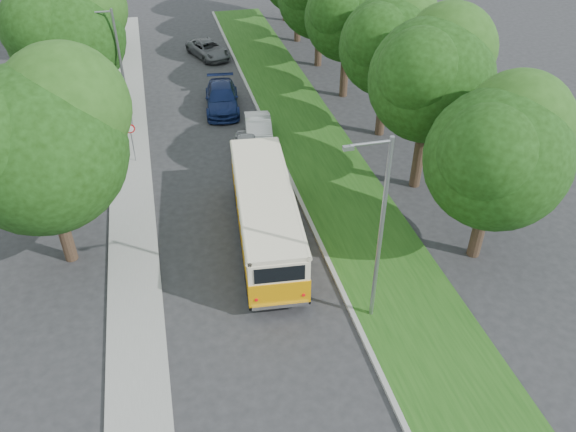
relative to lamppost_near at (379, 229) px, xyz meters
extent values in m
plane|color=#28282B|center=(-4.21, 2.50, -4.37)|extent=(120.00, 120.00, 0.00)
cube|color=gray|center=(-0.61, 7.50, -4.29)|extent=(0.20, 70.00, 0.15)
cube|color=#1D4A13|center=(1.74, 7.50, -4.30)|extent=(4.50, 70.00, 0.13)
cube|color=gray|center=(-9.01, 7.50, -4.31)|extent=(2.20, 70.00, 0.12)
cylinder|color=#332319|center=(5.95, 2.50, -2.70)|extent=(0.56, 0.56, 3.35)
sphere|color=black|center=(5.95, 2.50, 0.58)|extent=(5.85, 5.85, 5.85)
sphere|color=black|center=(6.97, 3.08, 1.75)|extent=(4.38, 4.38, 4.38)
sphere|color=black|center=(5.07, 1.77, 1.32)|extent=(4.09, 4.09, 4.09)
cylinder|color=#332319|center=(5.75, 8.50, -2.24)|extent=(0.56, 0.56, 4.26)
sphere|color=black|center=(5.75, 8.50, 1.54)|extent=(5.98, 5.98, 5.98)
sphere|color=black|center=(6.80, 9.10, 2.73)|extent=(4.49, 4.49, 4.49)
sphere|color=black|center=(4.86, 7.75, 2.29)|extent=(4.19, 4.19, 4.19)
cylinder|color=#332319|center=(6.08, 14.50, -2.39)|extent=(0.56, 0.56, 3.95)
sphere|color=black|center=(6.08, 14.50, 1.13)|extent=(5.61, 5.61, 5.61)
sphere|color=black|center=(7.06, 15.06, 2.25)|extent=(4.21, 4.21, 4.21)
sphere|color=black|center=(5.24, 13.80, 1.83)|extent=(3.92, 3.92, 3.92)
cylinder|color=#332319|center=(5.69, 20.50, -2.44)|extent=(0.56, 0.56, 3.86)
sphere|color=black|center=(5.69, 20.50, 1.05)|extent=(5.64, 5.64, 5.64)
sphere|color=black|center=(4.85, 19.80, 1.75)|extent=(3.95, 3.95, 3.95)
cylinder|color=#332319|center=(5.59, 26.50, -2.58)|extent=(0.56, 0.56, 3.58)
cylinder|color=#332319|center=(5.46, 32.50, -2.53)|extent=(0.56, 0.56, 3.68)
cylinder|color=#332319|center=(-11.71, 6.50, -2.53)|extent=(0.56, 0.56, 3.68)
sphere|color=black|center=(-11.71, 6.50, 1.18)|extent=(6.80, 6.80, 6.80)
sphere|color=black|center=(-10.52, 7.18, 2.54)|extent=(5.10, 5.10, 5.10)
sphere|color=black|center=(-12.73, 5.65, 2.03)|extent=(4.76, 4.76, 4.76)
cylinder|color=#332319|center=(-11.71, 20.50, -2.53)|extent=(0.56, 0.56, 3.68)
sphere|color=black|center=(-11.71, 20.50, 1.18)|extent=(6.80, 6.80, 6.80)
sphere|color=black|center=(-10.52, 21.18, 2.54)|extent=(5.10, 5.10, 5.10)
sphere|color=black|center=(-12.73, 19.65, 2.03)|extent=(4.76, 4.76, 4.76)
cylinder|color=#332319|center=(-11.71, 32.50, -2.53)|extent=(0.56, 0.56, 3.68)
cylinder|color=gray|center=(0.09, 0.00, -0.37)|extent=(0.16, 0.16, 8.00)
cylinder|color=gray|center=(-0.61, 0.00, 3.48)|extent=(1.40, 0.10, 0.10)
cube|color=gray|center=(-1.36, 0.00, 3.41)|extent=(0.35, 0.16, 0.14)
cylinder|color=gray|center=(-8.81, 18.50, -0.62)|extent=(0.16, 0.16, 7.50)
cylinder|color=gray|center=(-9.51, 18.50, 2.98)|extent=(1.40, 0.10, 0.10)
cube|color=gray|center=(-10.26, 18.50, 2.91)|extent=(0.35, 0.16, 0.14)
cylinder|color=gray|center=(-8.71, 14.50, -3.12)|extent=(0.06, 0.06, 2.50)
cone|color=red|center=(-8.71, 14.46, -2.22)|extent=(0.56, 0.02, 0.56)
cone|color=white|center=(-8.71, 14.44, -2.22)|extent=(0.40, 0.02, 0.40)
imported|color=#B1B2B6|center=(-2.48, 13.36, -3.73)|extent=(2.07, 3.94, 1.28)
imported|color=silver|center=(-1.39, 15.24, -3.65)|extent=(2.03, 4.51, 1.44)
imported|color=navy|center=(-2.86, 20.37, -3.60)|extent=(2.73, 5.52, 1.54)
imported|color=#54575B|center=(-2.54, 30.36, -3.72)|extent=(3.61, 5.10, 1.29)
camera|label=1|loc=(-6.84, -14.53, 11.96)|focal=35.00mm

